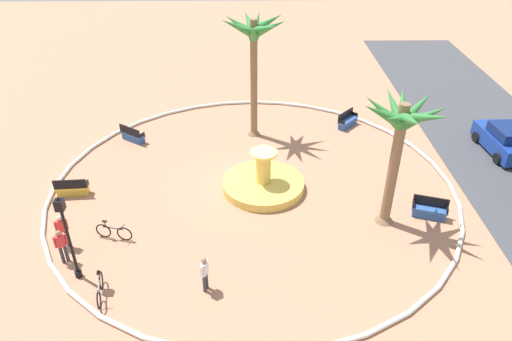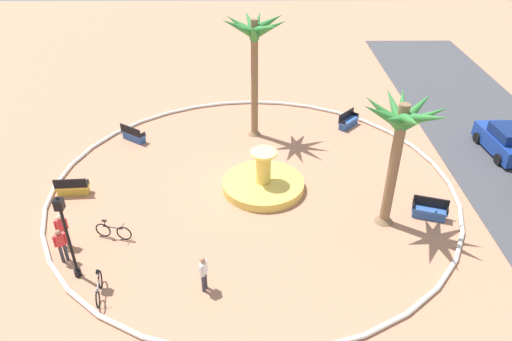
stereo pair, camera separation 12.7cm
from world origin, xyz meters
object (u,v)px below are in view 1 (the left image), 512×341
object	(u,v)px
bicycle_by_lamppost	(100,289)
person_pedestrian_stroll	(205,272)
palm_tree_near_fountain	(254,41)
bench_southeast	(429,211)
lamppost	(67,232)
person_cyclist_helmet	(62,245)
bench_west	(133,136)
parked_car_leftmost	(503,140)
palm_tree_by_curb	(401,130)
person_cyclist_photo	(62,230)
fountain	(263,183)
bicycle_red_frame	(114,232)
bench_east	(347,121)
bench_north	(72,189)

from	to	relation	value
bicycle_by_lamppost	person_pedestrian_stroll	world-z (taller)	person_pedestrian_stroll
palm_tree_near_fountain	bench_southeast	bearing A→B (deg)	44.44
lamppost	person_cyclist_helmet	distance (m)	1.81
bench_southeast	person_pedestrian_stroll	size ratio (longest dim) A/B	1.02
bench_west	parked_car_leftmost	xyz separation A→B (m)	(1.62, 21.38, 0.43)
palm_tree_by_curb	person_cyclist_photo	xyz separation A→B (m)	(1.58, -14.17, -3.83)
fountain	bench_west	xyz separation A→B (m)	(-5.11, -7.65, 0.03)
fountain	bicycle_red_frame	world-z (taller)	fountain
bicycle_by_lamppost	parked_car_leftmost	xyz separation A→B (m)	(-10.63, 20.14, 0.40)
palm_tree_near_fountain	palm_tree_by_curb	world-z (taller)	palm_tree_near_fountain
palm_tree_near_fountain	bicycle_by_lamppost	distance (m)	15.29
lamppost	parked_car_leftmost	world-z (taller)	lamppost
bench_west	person_pedestrian_stroll	world-z (taller)	person_pedestrian_stroll
bench_southeast	bicycle_red_frame	distance (m)	14.43
bench_west	bench_southeast	bearing A→B (deg)	63.86
bench_west	bicycle_red_frame	xyz separation A→B (m)	(8.89, 0.98, 0.04)
fountain	parked_car_leftmost	distance (m)	14.18
person_pedestrian_stroll	bench_east	bearing A→B (deg)	149.97
palm_tree_by_curb	bench_east	size ratio (longest dim) A/B	4.09
bench_north	person_cyclist_photo	world-z (taller)	person_cyclist_photo
bench_west	person_cyclist_helmet	world-z (taller)	person_cyclist_helmet
bench_north	bicycle_red_frame	world-z (taller)	bench_north
palm_tree_near_fountain	person_cyclist_helmet	world-z (taller)	palm_tree_near_fountain
bicycle_red_frame	person_pedestrian_stroll	distance (m)	5.27
fountain	bicycle_by_lamppost	world-z (taller)	fountain
bicycle_red_frame	bench_west	bearing A→B (deg)	-173.74
person_cyclist_photo	person_cyclist_helmet	bearing A→B (deg)	15.92
palm_tree_by_curb	bicycle_by_lamppost	distance (m)	13.48
bicycle_by_lamppost	bench_north	bearing A→B (deg)	-155.11
bicycle_by_lamppost	person_cyclist_helmet	xyz separation A→B (m)	(-1.93, -1.96, 0.54)
palm_tree_near_fountain	bench_west	bearing A→B (deg)	-84.21
bench_north	parked_car_leftmost	xyz separation A→B (m)	(-3.89, 23.27, 0.43)
bicycle_by_lamppost	person_cyclist_photo	distance (m)	3.67
bench_north	fountain	bearing A→B (deg)	92.45
bench_east	lamppost	xyz separation A→B (m)	(12.88, -13.06, 1.97)
fountain	person_pedestrian_stroll	size ratio (longest dim) A/B	2.53
fountain	bicycle_red_frame	xyz separation A→B (m)	(3.78, -6.67, 0.07)
bench_southeast	bench_north	bearing A→B (deg)	-96.66
person_pedestrian_stroll	person_cyclist_helmet	bearing A→B (deg)	-105.39
palm_tree_near_fountain	fountain	bearing A→B (deg)	4.02
bench_east	person_pedestrian_stroll	xyz separation A→B (m)	(13.66, -7.90, 0.57)
person_pedestrian_stroll	bench_north	bearing A→B (deg)	-132.18
person_cyclist_helmet	lamppost	bearing A→B (deg)	42.69
bench_southeast	bicycle_red_frame	xyz separation A→B (m)	(1.36, -14.37, 0.04)
palm_tree_near_fountain	person_cyclist_photo	bearing A→B (deg)	-39.04
palm_tree_by_curb	person_cyclist_helmet	distance (m)	14.65
bench_southeast	parked_car_leftmost	world-z (taller)	parked_car_leftmost
fountain	bench_north	bearing A→B (deg)	-87.55
palm_tree_by_curb	bench_north	distance (m)	15.88
bench_east	person_cyclist_helmet	size ratio (longest dim) A/B	0.92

